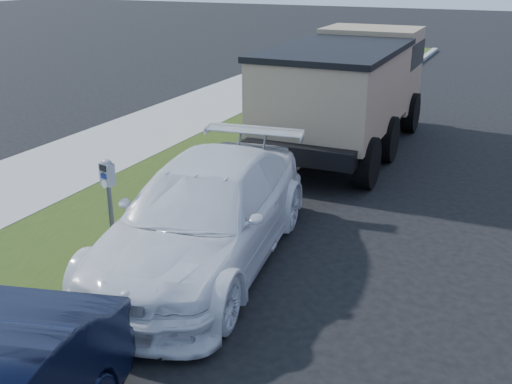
% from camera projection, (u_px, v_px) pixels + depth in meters
% --- Properties ---
extents(ground, '(120.00, 120.00, 0.00)m').
position_uv_depth(ground, '(316.00, 295.00, 8.54)').
color(ground, black).
rests_on(ground, ground).
extents(streetside, '(6.12, 50.00, 0.15)m').
position_uv_depth(streetside, '(93.00, 188.00, 12.38)').
color(streetside, gray).
rests_on(streetside, ground).
extents(parking_meter, '(0.24, 0.19, 1.58)m').
position_uv_depth(parking_meter, '(108.00, 187.00, 8.96)').
color(parking_meter, '#3F4247').
rests_on(parking_meter, ground).
extents(white_wagon, '(2.94, 5.75, 1.60)m').
position_uv_depth(white_wagon, '(206.00, 214.00, 9.24)').
color(white_wagon, white).
rests_on(white_wagon, ground).
extents(dump_truck, '(2.93, 7.14, 2.78)m').
position_uv_depth(dump_truck, '(349.00, 85.00, 15.00)').
color(dump_truck, black).
rests_on(dump_truck, ground).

